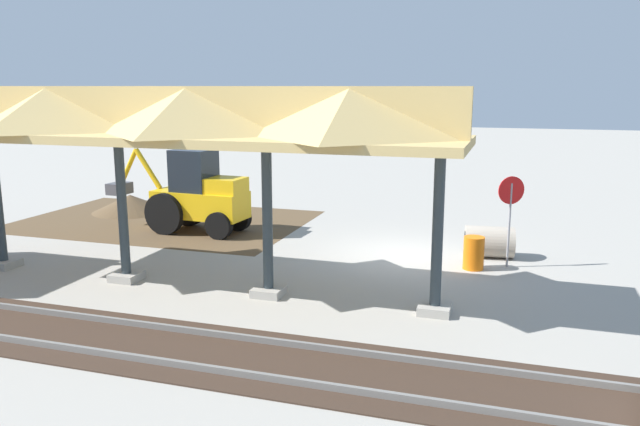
{
  "coord_description": "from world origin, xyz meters",
  "views": [
    {
      "loc": [
        -2.99,
        17.68,
        4.9
      ],
      "look_at": [
        1.89,
        2.26,
        1.6
      ],
      "focal_mm": 35.0,
      "sensor_mm": 36.0,
      "label": 1
    }
  ],
  "objects_px": {
    "concrete_pipe": "(489,242)",
    "traffic_barrel": "(474,253)",
    "stop_sign": "(511,202)",
    "backhoe": "(196,195)"
  },
  "relations": [
    {
      "from": "concrete_pipe",
      "to": "traffic_barrel",
      "type": "bearing_deg",
      "value": 76.11
    },
    {
      "from": "stop_sign",
      "to": "concrete_pipe",
      "type": "bearing_deg",
      "value": -59.99
    },
    {
      "from": "stop_sign",
      "to": "backhoe",
      "type": "bearing_deg",
      "value": -6.97
    },
    {
      "from": "stop_sign",
      "to": "traffic_barrel",
      "type": "relative_size",
      "value": 2.81
    },
    {
      "from": "stop_sign",
      "to": "traffic_barrel",
      "type": "bearing_deg",
      "value": 27.86
    },
    {
      "from": "backhoe",
      "to": "traffic_barrel",
      "type": "relative_size",
      "value": 5.88
    },
    {
      "from": "backhoe",
      "to": "traffic_barrel",
      "type": "xyz_separation_m",
      "value": [
        -9.34,
        1.71,
        -0.81
      ]
    },
    {
      "from": "stop_sign",
      "to": "traffic_barrel",
      "type": "distance_m",
      "value": 1.7
    },
    {
      "from": "concrete_pipe",
      "to": "stop_sign",
      "type": "bearing_deg",
      "value": 120.01
    },
    {
      "from": "concrete_pipe",
      "to": "traffic_barrel",
      "type": "xyz_separation_m",
      "value": [
        0.34,
        1.39,
        -0.01
      ]
    }
  ]
}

